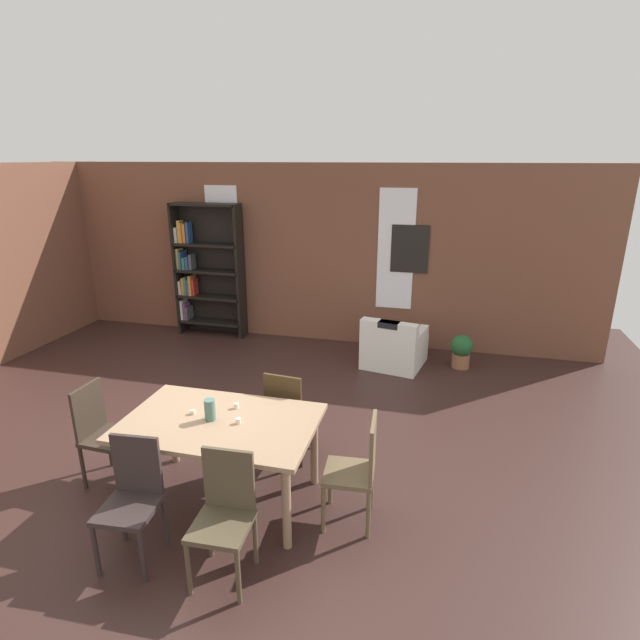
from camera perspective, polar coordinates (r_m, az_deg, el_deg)
name	(u,v)px	position (r m, az deg, el deg)	size (l,w,h in m)	color
ground_plane	(217,451)	(5.44, -11.66, -14.46)	(10.50, 10.50, 0.00)	#37221E
back_wall_brick	(307,254)	(8.07, -1.46, 7.53)	(9.08, 0.12, 2.82)	brown
window_pane_0	(224,243)	(8.46, -10.97, 8.68)	(0.55, 0.02, 1.83)	white
window_pane_1	(396,250)	(7.73, 8.65, 7.92)	(0.55, 0.02, 1.83)	white
dining_table	(220,430)	(4.42, -11.33, -12.22)	(1.63, 1.04, 0.78)	#9A7A5C
vase_on_table	(210,410)	(4.36, -12.47, -9.98)	(0.09, 0.09, 0.19)	#4C7266
tealight_candle_0	(193,412)	(4.52, -14.35, -10.16)	(0.04, 0.04, 0.04)	silver
tealight_candle_1	(236,406)	(4.53, -9.56, -9.64)	(0.04, 0.04, 0.05)	silver
tealight_candle_2	(238,421)	(4.29, -9.33, -11.31)	(0.04, 0.04, 0.05)	silver
dining_chair_near_right	(225,512)	(3.83, -10.85, -20.74)	(0.42, 0.42, 0.95)	#4E412E
dining_chair_far_right	(288,412)	(4.98, -3.72, -10.46)	(0.44, 0.44, 0.95)	#3B2B17
dining_chair_near_left	(132,496)	(4.15, -20.65, -18.27)	(0.43, 0.43, 0.95)	#312625
dining_chair_head_left	(102,430)	(5.08, -23.68, -11.49)	(0.42, 0.42, 0.95)	#33281F
dining_chair_head_right	(358,468)	(4.20, 4.38, -16.47)	(0.43, 0.43, 0.95)	brown
bookshelf_tall	(204,269)	(8.52, -13.10, 5.64)	(1.15, 0.30, 2.20)	black
armchair_white	(394,347)	(7.29, 8.41, -3.10)	(0.94, 0.94, 0.75)	white
potted_plant_by_shelf	(462,350)	(7.43, 15.88, -3.32)	(0.31, 0.31, 0.49)	#9E6042
framed_picture	(410,249)	(7.70, 10.22, 8.00)	(0.56, 0.03, 0.72)	black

